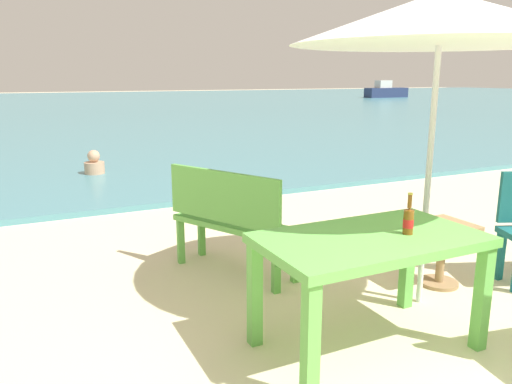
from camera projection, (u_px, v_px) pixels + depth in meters
The scene contains 8 objects.
sea_water at pixel (56, 106), 28.88m from camera, with size 120.00×50.00×0.08m, color teal.
picnic_table_green at pixel (370, 252), 3.14m from camera, with size 1.40×0.80×0.76m.
beer_bottle_amber at pixel (408, 220), 3.13m from camera, with size 0.07×0.07×0.26m.
patio_umbrella at pixel (441, 18), 3.46m from camera, with size 2.10×2.10×2.30m.
side_table_wood at pixel (442, 245), 4.18m from camera, with size 0.44×0.44×0.54m.
bench_green_right at pixel (230, 216), 4.36m from camera, with size 0.86×1.23×0.95m.
swimmer_person at pixel (94, 164), 8.65m from camera, with size 0.34×0.34×0.41m.
boat_barge at pixel (386, 91), 39.77m from camera, with size 3.65×0.99×1.33m.
Camera 1 is at (-2.29, -1.38, 1.73)m, focal length 35.14 mm.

